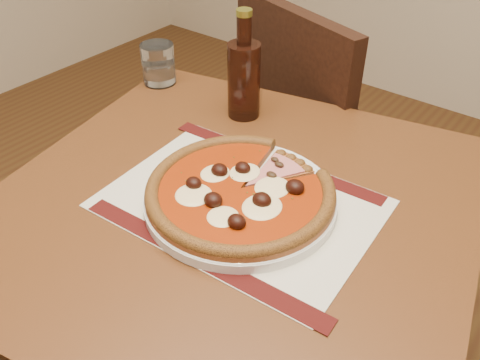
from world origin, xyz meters
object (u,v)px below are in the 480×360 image
bottle (244,77)px  chair_far (316,138)px  plate (240,199)px  water_glass (158,64)px  table (233,242)px  pizza (240,190)px

bottle → chair_far: bearing=89.5°
plate → bottle: size_ratio=1.42×
plate → bottle: bottle is taller
bottle → plate: bearing=-53.5°
plate → water_glass: size_ratio=3.41×
water_glass → chair_far: bearing=53.0°
chair_far → bottle: (-0.00, -0.34, 0.32)m
table → plate: 0.11m
chair_far → pizza: (0.18, -0.59, 0.26)m
water_glass → bottle: 0.26m
plate → pizza: pizza is taller
pizza → bottle: size_ratio=1.39×
pizza → water_glass: water_glass is taller
chair_far → water_glass: bearing=71.4°
table → plate: plate is taller
chair_far → table: bearing=123.8°
plate → chair_far: bearing=106.9°
table → pizza: size_ratio=2.97×
table → chair_far: 0.62m
plate → pizza: 0.02m
chair_far → bottle: size_ratio=3.95×
table → plate: bearing=-6.4°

